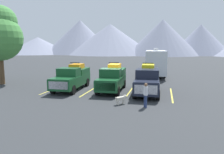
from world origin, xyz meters
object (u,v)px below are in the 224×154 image
at_px(camper_trailer_a, 156,62).
at_px(dog, 122,98).
at_px(pickup_truck_b, 112,78).
at_px(pickup_truck_c, 147,80).
at_px(pickup_truck_a, 72,77).
at_px(person_a, 146,94).

xyz_separation_m(camper_trailer_a, dog, (-1.83, -13.92, -1.58)).
distance_m(camper_trailer_a, dog, 14.13).
height_order(pickup_truck_b, pickup_truck_c, pickup_truck_c).
height_order(pickup_truck_a, person_a, pickup_truck_a).
distance_m(pickup_truck_a, pickup_truck_c, 7.18).
relative_size(pickup_truck_a, camper_trailer_a, 0.75).
bearing_deg(pickup_truck_c, person_a, -87.21).
height_order(camper_trailer_a, dog, camper_trailer_a).
height_order(pickup_truck_c, camper_trailer_a, camper_trailer_a).
distance_m(person_a, dog, 1.85).
distance_m(camper_trailer_a, person_a, 14.37).
relative_size(pickup_truck_c, dog, 7.04).
bearing_deg(pickup_truck_b, camper_trailer_a, 69.45).
xyz_separation_m(pickup_truck_c, person_a, (0.22, -4.42, -0.22)).
bearing_deg(person_a, pickup_truck_b, 126.12).
relative_size(pickup_truck_a, dog, 7.03).
xyz_separation_m(pickup_truck_b, camper_trailer_a, (3.59, 9.57, 0.85)).
bearing_deg(pickup_truck_b, person_a, -53.88).
height_order(pickup_truck_a, dog, pickup_truck_a).
bearing_deg(camper_trailer_a, dog, -97.50).
distance_m(pickup_truck_a, dog, 7.02).
xyz_separation_m(pickup_truck_b, person_a, (3.48, -4.77, -0.20)).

